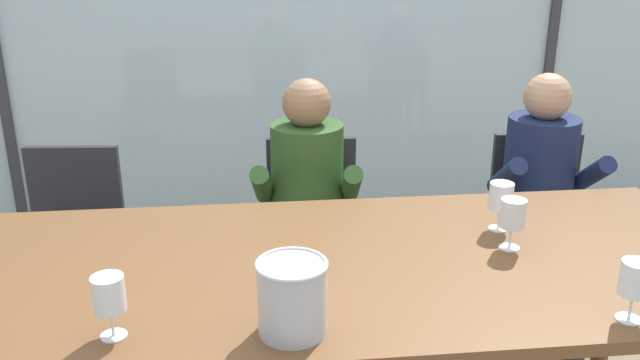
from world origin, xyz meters
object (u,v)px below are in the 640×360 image
Objects in this scene: chair_near_curtain at (73,231)px; chair_center at (538,213)px; dining_table at (332,279)px; chair_left_of_center at (312,219)px; person_navy_polo at (543,189)px; wine_glass_by_right_taster at (109,295)px; wine_glass_near_bucket at (501,198)px; ice_bucket_primary at (292,296)px; wine_glass_by_left_taster at (513,216)px; wine_glass_center_pour at (635,281)px; person_olive_shirt at (307,198)px.

chair_center is (2.16, -0.03, 0.00)m from chair_near_curtain.
chair_left_of_center is (0.03, 0.97, -0.21)m from dining_table.
person_navy_polo is 2.05m from wine_glass_by_right_taster.
wine_glass_near_bucket is (0.62, 0.19, 0.18)m from dining_table.
wine_glass_by_right_taster is (-0.46, 0.03, 0.02)m from ice_bucket_primary.
wine_glass_by_left_taster reaches higher than dining_table.
dining_table is 13.14× the size of ice_bucket_primary.
wine_glass_center_pour reaches higher than chair_near_curtain.
dining_table is 0.89m from wine_glass_center_pour.
wine_glass_by_right_taster is at bearing -112.28° from chair_left_of_center.
chair_near_curtain is at bearing 108.61° from wine_glass_by_right_taster.
wine_glass_center_pour is (0.77, -1.23, 0.22)m from person_olive_shirt.
ice_bucket_primary is (-0.18, -1.35, 0.38)m from chair_left_of_center.
dining_table is 0.80m from person_olive_shirt.
wine_glass_center_pour is at bearing -77.02° from wine_glass_near_bucket.
person_olive_shirt is 6.81× the size of wine_glass_by_right_taster.
chair_near_curtain is 1.93m from wine_glass_by_left_taster.
chair_left_of_center is 0.24m from person_olive_shirt.
person_navy_polo reaches higher than chair_near_curtain.
person_olive_shirt is at bearing -176.39° from person_navy_polo.
person_olive_shirt is 6.81× the size of wine_glass_near_bucket.
chair_left_of_center is at bearing 127.00° from wine_glass_near_bucket.
person_navy_polo is (1.07, -0.00, 0.00)m from person_olive_shirt.
person_navy_polo is (-0.04, -0.11, 0.17)m from chair_center.
chair_near_curtain is 1.88m from wine_glass_near_bucket.
dining_table is at bearing -139.46° from person_navy_polo.
chair_near_curtain and chair_left_of_center have the same top height.
ice_bucket_primary reaches higher than dining_table.
wine_glass_by_left_taster is 1.00× the size of wine_glass_center_pour.
chair_center reaches higher than dining_table.
wine_glass_near_bucket is 1.35m from wine_glass_by_right_taster.
wine_glass_by_left_taster and wine_glass_center_pour have the same top height.
wine_glass_near_bucket is at bearing 83.64° from wine_glass_by_left_taster.
ice_bucket_primary is 0.96m from wine_glass_near_bucket.
chair_left_of_center is at bearing 88.26° from dining_table.
person_navy_polo is at bearing 58.75° from wine_glass_by_left_taster.
chair_left_of_center is 4.26× the size of ice_bucket_primary.
person_navy_polo is 6.81× the size of wine_glass_center_pour.
ice_bucket_primary is at bearing -150.99° from wine_glass_by_left_taster.
ice_bucket_primary is (-1.26, -1.30, 0.38)m from chair_center.
wine_glass_near_bucket is (0.63, -0.62, 0.22)m from person_olive_shirt.
ice_bucket_primary is 0.47m from wine_glass_by_right_taster.
person_navy_polo reaches higher than ice_bucket_primary.
chair_near_curtain is 0.73× the size of person_olive_shirt.
ice_bucket_primary is at bearing -93.92° from chair_left_of_center.
person_olive_shirt is 1.07m from person_navy_polo.
person_olive_shirt is 6.81× the size of wine_glass_center_pour.
chair_near_curtain is 1.43m from wine_glass_by_right_taster.
wine_glass_by_left_taster is (0.61, -0.77, 0.22)m from person_olive_shirt.
wine_glass_center_pour is 1.00× the size of wine_glass_by_right_taster.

